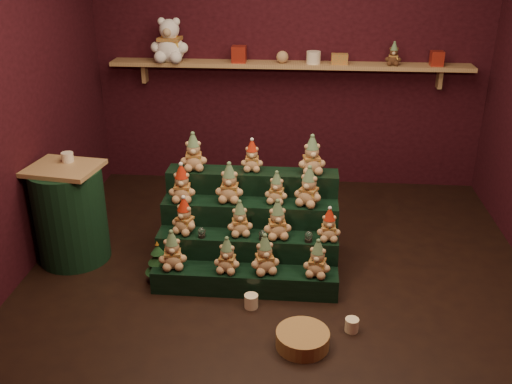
# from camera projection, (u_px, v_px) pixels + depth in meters

# --- Properties ---
(ground) EXTENTS (4.00, 4.00, 0.00)m
(ground) POSITION_uv_depth(u_px,v_px,m) (278.00, 277.00, 4.51)
(ground) COLOR black
(ground) RESTS_ON ground
(back_wall) EXTENTS (4.00, 0.10, 2.80)m
(back_wall) POSITION_uv_depth(u_px,v_px,m) (290.00, 51.00, 5.81)
(back_wall) COLOR black
(back_wall) RESTS_ON ground
(front_wall) EXTENTS (4.00, 0.10, 2.80)m
(front_wall) POSITION_uv_depth(u_px,v_px,m) (256.00, 255.00, 2.08)
(front_wall) COLOR black
(front_wall) RESTS_ON ground
(back_shelf) EXTENTS (3.60, 0.26, 0.24)m
(back_shelf) POSITION_uv_depth(u_px,v_px,m) (289.00, 65.00, 5.69)
(back_shelf) COLOR tan
(back_shelf) RESTS_ON ground
(riser_tier_front) EXTENTS (1.40, 0.22, 0.18)m
(riser_tier_front) POSITION_uv_depth(u_px,v_px,m) (245.00, 281.00, 4.30)
(riser_tier_front) COLOR black
(riser_tier_front) RESTS_ON ground
(riser_tier_midfront) EXTENTS (1.40, 0.22, 0.36)m
(riser_tier_midfront) POSITION_uv_depth(u_px,v_px,m) (247.00, 255.00, 4.47)
(riser_tier_midfront) COLOR black
(riser_tier_midfront) RESTS_ON ground
(riser_tier_midback) EXTENTS (1.40, 0.22, 0.54)m
(riser_tier_midback) POSITION_uv_depth(u_px,v_px,m) (250.00, 232.00, 4.63)
(riser_tier_midback) COLOR black
(riser_tier_midback) RESTS_ON ground
(riser_tier_back) EXTENTS (1.40, 0.22, 0.72)m
(riser_tier_back) POSITION_uv_depth(u_px,v_px,m) (252.00, 210.00, 4.79)
(riser_tier_back) COLOR black
(riser_tier_back) RESTS_ON ground
(teddy_0) EXTENTS (0.25, 0.23, 0.30)m
(teddy_0) POSITION_uv_depth(u_px,v_px,m) (172.00, 250.00, 4.25)
(teddy_0) COLOR tan
(teddy_0) RESTS_ON riser_tier_front
(teddy_1) EXTENTS (0.21, 0.20, 0.27)m
(teddy_1) POSITION_uv_depth(u_px,v_px,m) (227.00, 255.00, 4.21)
(teddy_1) COLOR tan
(teddy_1) RESTS_ON riser_tier_front
(teddy_2) EXTENTS (0.26, 0.25, 0.30)m
(teddy_2) POSITION_uv_depth(u_px,v_px,m) (265.00, 254.00, 4.19)
(teddy_2) COLOR tan
(teddy_2) RESTS_ON riser_tier_front
(teddy_3) EXTENTS (0.24, 0.22, 0.28)m
(teddy_3) POSITION_uv_depth(u_px,v_px,m) (318.00, 258.00, 4.15)
(teddy_3) COLOR tan
(teddy_3) RESTS_ON riser_tier_front
(teddy_4) EXTENTS (0.26, 0.25, 0.29)m
(teddy_4) POSITION_uv_depth(u_px,v_px,m) (184.00, 216.00, 4.38)
(teddy_4) COLOR tan
(teddy_4) RESTS_ON riser_tier_midfront
(teddy_5) EXTENTS (0.23, 0.22, 0.27)m
(teddy_5) POSITION_uv_depth(u_px,v_px,m) (240.00, 218.00, 4.36)
(teddy_5) COLOR tan
(teddy_5) RESTS_ON riser_tier_midfront
(teddy_6) EXTENTS (0.25, 0.23, 0.30)m
(teddy_6) POSITION_uv_depth(u_px,v_px,m) (277.00, 219.00, 4.31)
(teddy_6) COLOR tan
(teddy_6) RESTS_ON riser_tier_midfront
(teddy_7) EXTENTS (0.19, 0.17, 0.25)m
(teddy_7) POSITION_uv_depth(u_px,v_px,m) (329.00, 224.00, 4.28)
(teddy_7) COLOR tan
(teddy_7) RESTS_ON riser_tier_midfront
(teddy_8) EXTENTS (0.22, 0.20, 0.30)m
(teddy_8) POSITION_uv_depth(u_px,v_px,m) (182.00, 183.00, 4.49)
(teddy_8) COLOR tan
(teddy_8) RESTS_ON riser_tier_midback
(teddy_9) EXTENTS (0.23, 0.20, 0.31)m
(teddy_9) POSITION_uv_depth(u_px,v_px,m) (229.00, 183.00, 4.48)
(teddy_9) COLOR tan
(teddy_9) RESTS_ON riser_tier_midback
(teddy_10) EXTENTS (0.21, 0.19, 0.25)m
(teddy_10) POSITION_uv_depth(u_px,v_px,m) (277.00, 188.00, 4.47)
(teddy_10) COLOR tan
(teddy_10) RESTS_ON riser_tier_midback
(teddy_11) EXTENTS (0.28, 0.27, 0.31)m
(teddy_11) POSITION_uv_depth(u_px,v_px,m) (309.00, 186.00, 4.42)
(teddy_11) COLOR tan
(teddy_11) RESTS_ON riser_tier_midback
(teddy_12) EXTENTS (0.24, 0.22, 0.30)m
(teddy_12) POSITION_uv_depth(u_px,v_px,m) (193.00, 152.00, 4.62)
(teddy_12) COLOR tan
(teddy_12) RESTS_ON riser_tier_back
(teddy_13) EXTENTS (0.19, 0.17, 0.25)m
(teddy_13) POSITION_uv_depth(u_px,v_px,m) (252.00, 156.00, 4.61)
(teddy_13) COLOR tan
(teddy_13) RESTS_ON riser_tier_back
(teddy_14) EXTENTS (0.26, 0.24, 0.31)m
(teddy_14) POSITION_uv_depth(u_px,v_px,m) (312.00, 155.00, 4.55)
(teddy_14) COLOR tan
(teddy_14) RESTS_ON riser_tier_back
(snow_globe_a) EXTENTS (0.06, 0.06, 0.08)m
(snow_globe_a) POSITION_uv_depth(u_px,v_px,m) (202.00, 232.00, 4.35)
(snow_globe_a) COLOR black
(snow_globe_a) RESTS_ON riser_tier_midfront
(snow_globe_b) EXTENTS (0.06, 0.06, 0.08)m
(snow_globe_b) POSITION_uv_depth(u_px,v_px,m) (263.00, 235.00, 4.31)
(snow_globe_b) COLOR black
(snow_globe_b) RESTS_ON riser_tier_midfront
(snow_globe_c) EXTENTS (0.06, 0.06, 0.08)m
(snow_globe_c) POSITION_uv_depth(u_px,v_px,m) (309.00, 237.00, 4.29)
(snow_globe_c) COLOR black
(snow_globe_c) RESTS_ON riser_tier_midfront
(side_table) EXTENTS (0.59, 0.57, 0.82)m
(side_table) POSITION_uv_depth(u_px,v_px,m) (70.00, 214.00, 4.63)
(side_table) COLOR tan
(side_table) RESTS_ON ground
(table_ornament) EXTENTS (0.10, 0.10, 0.08)m
(table_ornament) POSITION_uv_depth(u_px,v_px,m) (67.00, 157.00, 4.53)
(table_ornament) COLOR beige
(table_ornament) RESTS_ON side_table
(mini_christmas_tree) EXTENTS (0.21, 0.21, 0.36)m
(mini_christmas_tree) POSITION_uv_depth(u_px,v_px,m) (158.00, 262.00, 4.38)
(mini_christmas_tree) COLOR #402E17
(mini_christmas_tree) RESTS_ON ground
(mug_left) EXTENTS (0.10, 0.10, 0.10)m
(mug_left) POSITION_uv_depth(u_px,v_px,m) (251.00, 301.00, 4.13)
(mug_left) COLOR beige
(mug_left) RESTS_ON ground
(mug_right) EXTENTS (0.10, 0.10, 0.10)m
(mug_right) POSITION_uv_depth(u_px,v_px,m) (352.00, 325.00, 3.88)
(mug_right) COLOR beige
(mug_right) RESTS_ON ground
(wicker_basket) EXTENTS (0.43, 0.43, 0.11)m
(wicker_basket) POSITION_uv_depth(u_px,v_px,m) (303.00, 339.00, 3.73)
(wicker_basket) COLOR #A17740
(wicker_basket) RESTS_ON ground
(white_bear) EXTENTS (0.40, 0.36, 0.54)m
(white_bear) POSITION_uv_depth(u_px,v_px,m) (170.00, 34.00, 5.63)
(white_bear) COLOR white
(white_bear) RESTS_ON back_shelf
(brown_bear) EXTENTS (0.17, 0.16, 0.22)m
(brown_bear) POSITION_uv_depth(u_px,v_px,m) (394.00, 54.00, 5.53)
(brown_bear) COLOR #4B2819
(brown_bear) RESTS_ON back_shelf
(gift_tin_red_a) EXTENTS (0.14, 0.14, 0.16)m
(gift_tin_red_a) POSITION_uv_depth(u_px,v_px,m) (239.00, 54.00, 5.66)
(gift_tin_red_a) COLOR maroon
(gift_tin_red_a) RESTS_ON back_shelf
(gift_tin_cream) EXTENTS (0.14, 0.14, 0.12)m
(gift_tin_cream) POSITION_uv_depth(u_px,v_px,m) (314.00, 57.00, 5.61)
(gift_tin_cream) COLOR beige
(gift_tin_cream) RESTS_ON back_shelf
(gift_tin_red_b) EXTENTS (0.12, 0.12, 0.14)m
(gift_tin_red_b) POSITION_uv_depth(u_px,v_px,m) (437.00, 58.00, 5.52)
(gift_tin_red_b) COLOR maroon
(gift_tin_red_b) RESTS_ON back_shelf
(shelf_plush_ball) EXTENTS (0.12, 0.12, 0.12)m
(shelf_plush_ball) POSITION_uv_depth(u_px,v_px,m) (282.00, 57.00, 5.64)
(shelf_plush_ball) COLOR tan
(shelf_plush_ball) RESTS_ON back_shelf
(scarf_gift_box) EXTENTS (0.16, 0.10, 0.10)m
(scarf_gift_box) POSITION_uv_depth(u_px,v_px,m) (339.00, 59.00, 5.60)
(scarf_gift_box) COLOR #DA5B1E
(scarf_gift_box) RESTS_ON back_shelf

